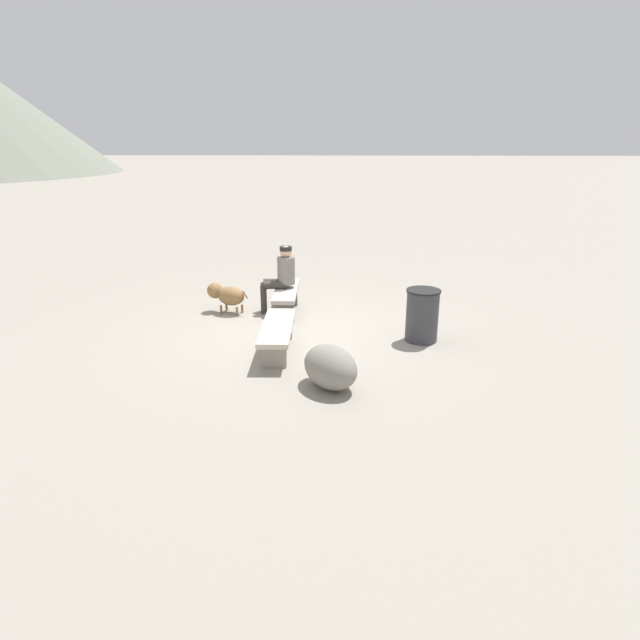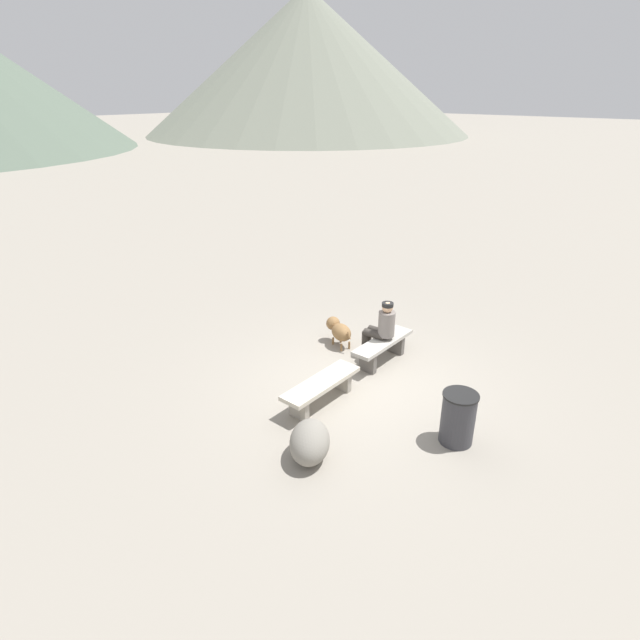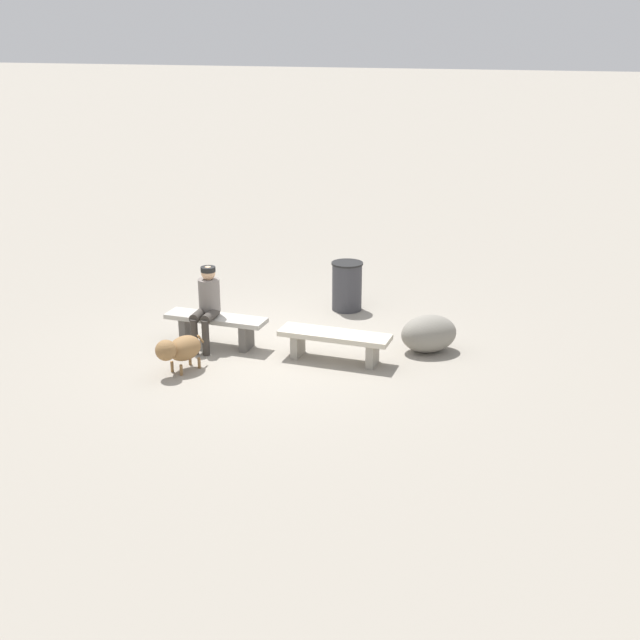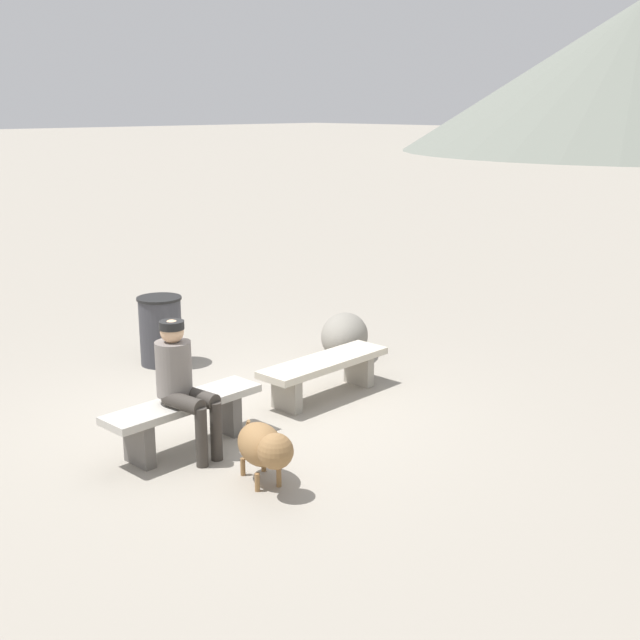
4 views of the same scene
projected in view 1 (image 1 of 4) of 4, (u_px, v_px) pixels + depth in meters
ground at (297, 332)px, 9.22m from camera, size 210.00×210.00×0.06m
bench_left at (277, 332)px, 8.18m from camera, size 1.67×0.50×0.44m
bench_right at (286, 296)px, 10.00m from camera, size 1.61×0.45×0.48m
seated_person at (281, 274)px, 9.95m from camera, size 0.38×0.66×1.27m
dog at (227, 295)px, 10.03m from camera, size 0.52×0.82×0.56m
trash_bin at (422, 315)px, 8.61m from camera, size 0.55×0.55×0.86m
boulder at (330, 367)px, 7.01m from camera, size 1.05×1.00×0.58m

